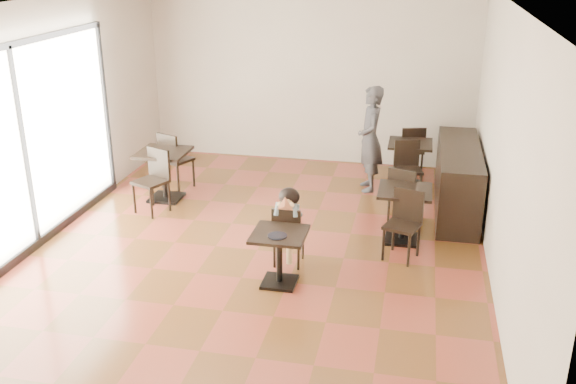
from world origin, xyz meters
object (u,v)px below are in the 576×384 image
(child_chair, at_px, (289,234))
(cafe_table_mid, at_px, (403,215))
(child, at_px, (289,227))
(chair_mid_b, at_px, (402,226))
(chair_left_b, at_px, (151,182))
(chair_back_a, at_px, (410,150))
(adult_patron, at_px, (370,139))
(cafe_table_back, at_px, (409,164))
(chair_back_b, at_px, (408,170))
(chair_mid_a, at_px, (405,196))
(chair_left_a, at_px, (177,160))
(child_table, at_px, (279,258))
(cafe_table_left, at_px, (165,175))

(child_chair, bearing_deg, cafe_table_mid, -144.96)
(child, height_order, chair_mid_b, child)
(chair_left_b, bearing_deg, chair_back_a, 57.16)
(adult_patron, bearing_deg, chair_left_b, -76.27)
(child, relative_size, cafe_table_back, 1.34)
(chair_back_a, relative_size, chair_back_b, 1.00)
(adult_patron, height_order, chair_mid_b, adult_patron)
(child, xyz_separation_m, cafe_table_back, (1.41, 3.20, -0.13))
(chair_left_b, relative_size, chair_back_a, 1.06)
(chair_mid_a, relative_size, chair_left_a, 0.94)
(child_table, distance_m, chair_left_a, 3.75)
(chair_mid_a, relative_size, chair_back_b, 0.99)
(chair_mid_a, distance_m, chair_back_b, 1.12)
(child, bearing_deg, chair_back_a, 69.45)
(cafe_table_left, bearing_deg, child_chair, -36.62)
(chair_left_a, bearing_deg, adult_patron, -146.10)
(child_table, height_order, adult_patron, adult_patron)
(cafe_table_mid, bearing_deg, cafe_table_left, 168.15)
(cafe_table_mid, height_order, chair_left_b, chair_left_b)
(child_table, height_order, chair_left_a, chair_left_a)
(child_chair, height_order, cafe_table_mid, child_chair)
(child_chair, bearing_deg, chair_left_a, -44.22)
(chair_mid_a, xyz_separation_m, chair_mid_b, (0.00, -1.10, 0.00))
(chair_mid_a, bearing_deg, chair_back_a, -71.41)
(child_chair, height_order, chair_back_b, chair_back_b)
(chair_mid_a, bearing_deg, child_chair, 66.32)
(child_chair, height_order, adult_patron, adult_patron)
(cafe_table_mid, bearing_deg, chair_mid_b, -90.00)
(child, height_order, cafe_table_left, child)
(child, distance_m, chair_left_a, 3.34)
(child_table, xyz_separation_m, cafe_table_mid, (1.40, 1.53, 0.04))
(child, relative_size, chair_left_a, 1.05)
(child_chair, distance_m, child, 0.10)
(cafe_table_left, relative_size, chair_mid_a, 0.89)
(child_table, bearing_deg, chair_mid_b, 35.04)
(child_table, relative_size, child_chair, 0.83)
(cafe_table_back, distance_m, chair_left_b, 4.28)
(cafe_table_back, bearing_deg, chair_left_a, -167.02)
(child_chair, height_order, chair_left_a, chair_left_a)
(chair_left_b, bearing_deg, chair_back_b, 44.11)
(chair_left_a, bearing_deg, chair_back_a, -135.89)
(child_table, distance_m, chair_back_a, 4.53)
(chair_left_a, bearing_deg, cafe_table_left, 113.55)
(chair_mid_a, height_order, chair_left_a, chair_left_a)
(cafe_table_mid, height_order, chair_mid_a, chair_mid_a)
(cafe_table_back, relative_size, chair_left_b, 0.78)
(chair_mid_b, distance_m, chair_back_b, 2.22)
(cafe_table_left, xyz_separation_m, chair_left_a, (0.00, 0.55, 0.08))
(chair_mid_b, height_order, chair_back_b, chair_back_b)
(chair_mid_a, distance_m, chair_mid_b, 1.10)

